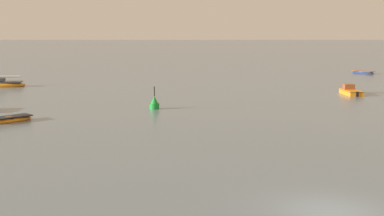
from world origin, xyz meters
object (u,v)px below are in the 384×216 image
sailboat_moored_0 (1,84)px  motorboat_moored_3 (349,92)px  rowboat_moored_0 (9,120)px  channel_buoy (154,104)px  rowboat_moored_4 (363,73)px

sailboat_moored_0 → motorboat_moored_3: size_ratio=1.52×
rowboat_moored_0 → channel_buoy: 13.23m
channel_buoy → rowboat_moored_0: bearing=-148.2°
rowboat_moored_0 → sailboat_moored_0: bearing=65.1°
rowboat_moored_4 → channel_buoy: size_ratio=1.82×
rowboat_moored_0 → sailboat_moored_0: (-10.54, 26.21, 0.13)m
rowboat_moored_0 → motorboat_moored_3: 37.96m
rowboat_moored_4 → sailboat_moored_0: bearing=74.1°
channel_buoy → motorboat_moored_3: bearing=28.2°
sailboat_moored_0 → motorboat_moored_3: sailboat_moored_0 is taller
rowboat_moored_0 → motorboat_moored_3: bearing=-17.3°
sailboat_moored_0 → channel_buoy: 29.07m
rowboat_moored_0 → sailboat_moored_0: sailboat_moored_0 is taller
sailboat_moored_0 → channel_buoy: sailboat_moored_0 is taller
rowboat_moored_0 → rowboat_moored_4: 64.52m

